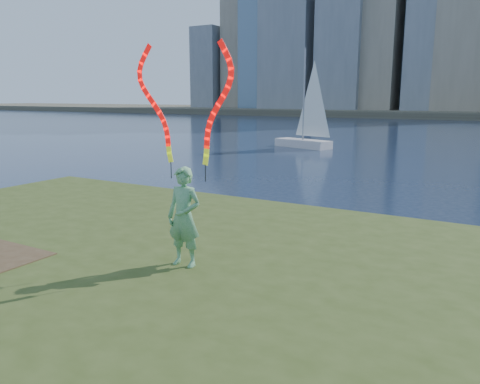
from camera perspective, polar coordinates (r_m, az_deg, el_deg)
The scene contains 5 objects.
ground at distance 10.51m, azimuth -11.65°, elevation -9.45°, with size 320.00×320.00×0.00m, color #19253E.
grassy_knoll at distance 8.94m, azimuth -21.71°, elevation -11.56°, with size 20.00×18.00×0.80m.
far_shore at distance 102.53m, azimuth 26.60°, elevation 8.61°, with size 320.00×40.00×1.20m, color #484335.
woman_with_ribbons at distance 8.08m, azimuth -6.77°, elevation 0.56°, with size 2.10×0.45×4.12m.
sailboat at distance 35.10m, azimuth 8.01°, elevation 7.38°, with size 4.73×2.79×7.20m.
Camera 1 is at (6.62, -7.27, 3.73)m, focal length 35.00 mm.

